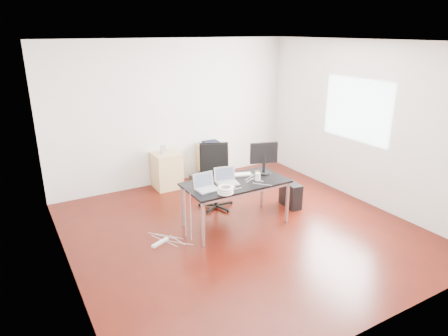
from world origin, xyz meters
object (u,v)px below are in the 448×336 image
desk (236,185)px  filing_cabinet_right (212,162)px  pc_tower (291,194)px  office_chair (215,173)px  filing_cabinet_left (167,170)px

desk → filing_cabinet_right: bearing=71.3°
pc_tower → filing_cabinet_right: bearing=110.8°
filing_cabinet_right → pc_tower: bearing=-74.9°
desk → office_chair: size_ratio=1.48×
filing_cabinet_left → filing_cabinet_right: same height
desk → office_chair: bearing=84.2°
office_chair → filing_cabinet_left: bearing=130.1°
desk → filing_cabinet_right: (0.69, 2.03, -0.33)m
filing_cabinet_left → pc_tower: filing_cabinet_left is taller
pc_tower → desk: bearing=-168.6°
desk → filing_cabinet_left: desk is taller
office_chair → filing_cabinet_right: (0.61, 1.23, -0.26)m
desk → pc_tower: desk is taller
filing_cabinet_right → pc_tower: (0.52, -1.91, -0.13)m
filing_cabinet_left → filing_cabinet_right: bearing=0.0°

